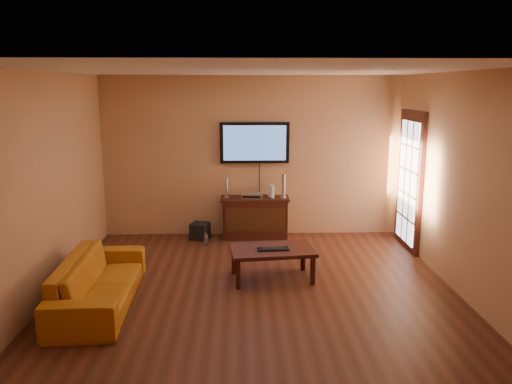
{
  "coord_description": "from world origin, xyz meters",
  "views": [
    {
      "loc": [
        -0.18,
        -5.87,
        2.52
      ],
      "look_at": [
        0.03,
        0.8,
        1.1
      ],
      "focal_mm": 35.0,
      "sensor_mm": 36.0,
      "label": 1
    }
  ],
  "objects_px": {
    "game_console": "(271,191)",
    "speaker_left": "(226,189)",
    "speaker_right": "(284,187)",
    "av_receiver": "(252,196)",
    "bottle": "(206,239)",
    "coffee_table": "(272,252)",
    "media_console": "(255,217)",
    "sofa": "(99,273)",
    "subwoofer": "(200,231)",
    "television": "(255,143)",
    "keyboard": "(273,249)"
  },
  "relations": [
    {
      "from": "coffee_table",
      "to": "sofa",
      "type": "height_order",
      "value": "sofa"
    },
    {
      "from": "media_console",
      "to": "subwoofer",
      "type": "xyz_separation_m",
      "value": [
        -0.93,
        -0.08,
        -0.21
      ]
    },
    {
      "from": "coffee_table",
      "to": "game_console",
      "type": "xyz_separation_m",
      "value": [
        0.1,
        1.89,
        0.43
      ]
    },
    {
      "from": "av_receiver",
      "to": "game_console",
      "type": "relative_size",
      "value": 1.57
    },
    {
      "from": "coffee_table",
      "to": "speaker_right",
      "type": "xyz_separation_m",
      "value": [
        0.3,
        1.86,
        0.5
      ]
    },
    {
      "from": "television",
      "to": "speaker_left",
      "type": "bearing_deg",
      "value": -162.79
    },
    {
      "from": "media_console",
      "to": "coffee_table",
      "type": "relative_size",
      "value": 0.98
    },
    {
      "from": "media_console",
      "to": "av_receiver",
      "type": "height_order",
      "value": "av_receiver"
    },
    {
      "from": "media_console",
      "to": "sofa",
      "type": "xyz_separation_m",
      "value": [
        -1.9,
        -2.61,
        0.04
      ]
    },
    {
      "from": "coffee_table",
      "to": "speaker_right",
      "type": "distance_m",
      "value": 1.95
    },
    {
      "from": "media_console",
      "to": "sofa",
      "type": "relative_size",
      "value": 0.58
    },
    {
      "from": "speaker_left",
      "to": "bottle",
      "type": "xyz_separation_m",
      "value": [
        -0.33,
        -0.43,
        -0.75
      ]
    },
    {
      "from": "speaker_left",
      "to": "speaker_right",
      "type": "relative_size",
      "value": 0.82
    },
    {
      "from": "sofa",
      "to": "av_receiver",
      "type": "bearing_deg",
      "value": -37.47
    },
    {
      "from": "media_console",
      "to": "bottle",
      "type": "distance_m",
      "value": 0.94
    },
    {
      "from": "speaker_right",
      "to": "keyboard",
      "type": "distance_m",
      "value": 1.98
    },
    {
      "from": "sofa",
      "to": "speaker_right",
      "type": "distance_m",
      "value": 3.54
    },
    {
      "from": "television",
      "to": "speaker_right",
      "type": "relative_size",
      "value": 2.91
    },
    {
      "from": "coffee_table",
      "to": "subwoofer",
      "type": "distance_m",
      "value": 2.13
    },
    {
      "from": "coffee_table",
      "to": "av_receiver",
      "type": "height_order",
      "value": "av_receiver"
    },
    {
      "from": "coffee_table",
      "to": "bottle",
      "type": "relative_size",
      "value": 5.8
    },
    {
      "from": "media_console",
      "to": "bottle",
      "type": "xyz_separation_m",
      "value": [
        -0.81,
        -0.4,
        -0.26
      ]
    },
    {
      "from": "speaker_right",
      "to": "av_receiver",
      "type": "xyz_separation_m",
      "value": [
        -0.52,
        0.02,
        -0.15
      ]
    },
    {
      "from": "media_console",
      "to": "sofa",
      "type": "bearing_deg",
      "value": -126.05
    },
    {
      "from": "speaker_left",
      "to": "keyboard",
      "type": "height_order",
      "value": "speaker_left"
    },
    {
      "from": "media_console",
      "to": "speaker_right",
      "type": "relative_size",
      "value": 2.85
    },
    {
      "from": "bottle",
      "to": "av_receiver",
      "type": "bearing_deg",
      "value": 26.82
    },
    {
      "from": "media_console",
      "to": "television",
      "type": "height_order",
      "value": "television"
    },
    {
      "from": "av_receiver",
      "to": "bottle",
      "type": "relative_size",
      "value": 1.7
    },
    {
      "from": "media_console",
      "to": "coffee_table",
      "type": "distance_m",
      "value": 1.9
    },
    {
      "from": "av_receiver",
      "to": "bottle",
      "type": "distance_m",
      "value": 1.07
    },
    {
      "from": "coffee_table",
      "to": "sofa",
      "type": "xyz_separation_m",
      "value": [
        -2.07,
        -0.72,
        0.01
      ]
    },
    {
      "from": "game_console",
      "to": "speaker_left",
      "type": "bearing_deg",
      "value": 154.95
    },
    {
      "from": "media_console",
      "to": "keyboard",
      "type": "bearing_deg",
      "value": -84.65
    },
    {
      "from": "bottle",
      "to": "subwoofer",
      "type": "bearing_deg",
      "value": 110.38
    },
    {
      "from": "game_console",
      "to": "bottle",
      "type": "distance_m",
      "value": 1.35
    },
    {
      "from": "subwoofer",
      "to": "keyboard",
      "type": "bearing_deg",
      "value": -41.43
    },
    {
      "from": "media_console",
      "to": "bottle",
      "type": "bearing_deg",
      "value": -153.6
    },
    {
      "from": "bottle",
      "to": "speaker_left",
      "type": "bearing_deg",
      "value": 52.63
    },
    {
      "from": "av_receiver",
      "to": "television",
      "type": "bearing_deg",
      "value": 88.62
    },
    {
      "from": "coffee_table",
      "to": "bottle",
      "type": "bearing_deg",
      "value": 123.35
    },
    {
      "from": "television",
      "to": "subwoofer",
      "type": "relative_size",
      "value": 4.21
    },
    {
      "from": "television",
      "to": "coffee_table",
      "type": "xyz_separation_m",
      "value": [
        0.17,
        -2.07,
        -1.22
      ]
    },
    {
      "from": "television",
      "to": "speaker_right",
      "type": "height_order",
      "value": "television"
    },
    {
      "from": "coffee_table",
      "to": "media_console",
      "type": "bearing_deg",
      "value": 95.25
    },
    {
      "from": "speaker_left",
      "to": "speaker_right",
      "type": "distance_m",
      "value": 0.96
    },
    {
      "from": "av_receiver",
      "to": "game_console",
      "type": "bearing_deg",
      "value": 14.09
    },
    {
      "from": "game_console",
      "to": "subwoofer",
      "type": "xyz_separation_m",
      "value": [
        -1.2,
        -0.08,
        -0.66
      ]
    },
    {
      "from": "speaker_left",
      "to": "speaker_right",
      "type": "xyz_separation_m",
      "value": [
        0.95,
        -0.06,
        0.03
      ]
    },
    {
      "from": "television",
      "to": "speaker_left",
      "type": "distance_m",
      "value": 0.9
    }
  ]
}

